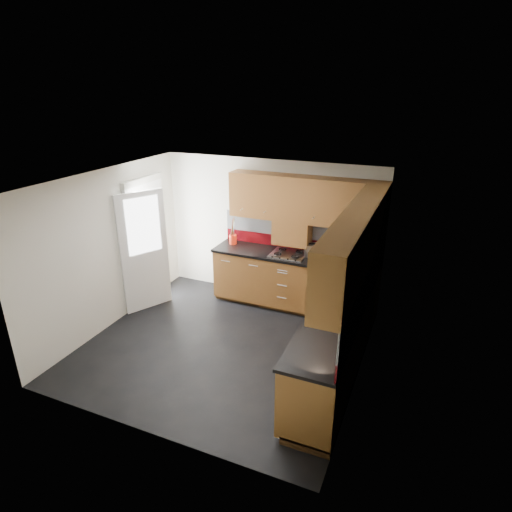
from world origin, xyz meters
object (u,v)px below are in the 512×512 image
at_px(gas_hob, 288,254).
at_px(food_processor, 353,276).
at_px(utensil_pot, 233,238).
at_px(toaster, 313,250).

distance_m(gas_hob, food_processor, 1.38).
height_order(utensil_pot, food_processor, utensil_pot).
xyz_separation_m(utensil_pot, food_processor, (2.22, -0.85, 0.04)).
xyz_separation_m(gas_hob, utensil_pot, (-1.05, 0.13, 0.09)).
bearing_deg(food_processor, toaster, 132.76).
relative_size(utensil_pot, food_processor, 1.47).
xyz_separation_m(utensil_pot, toaster, (1.43, 0.01, -0.00)).
height_order(gas_hob, food_processor, food_processor).
distance_m(utensil_pot, food_processor, 2.38).
height_order(gas_hob, toaster, toaster).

